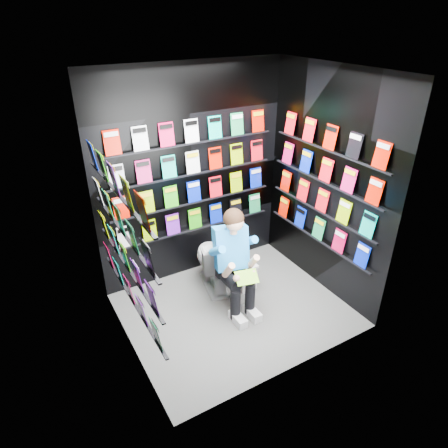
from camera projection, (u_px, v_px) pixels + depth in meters
floor at (234, 310)px, 4.61m from camera, size 2.40×2.40×0.00m
ceiling at (238, 71)px, 3.37m from camera, size 2.40×2.40×0.00m
wall_back at (192, 177)px, 4.75m from camera, size 2.40×0.04×2.60m
wall_front at (301, 256)px, 3.23m from camera, size 2.40×0.04×2.60m
wall_left at (118, 239)px, 3.46m from camera, size 0.04×2.00×2.60m
wall_right at (326, 185)px, 4.52m from camera, size 0.04×2.00×2.60m
comics_back at (193, 177)px, 4.73m from camera, size 2.10×0.06×1.37m
comics_left at (122, 238)px, 3.47m from camera, size 0.06×1.70×1.37m
comics_right at (324, 186)px, 4.50m from camera, size 0.06×1.70×1.37m
toilet at (214, 261)px, 4.84m from camera, size 0.58×0.83×0.73m
longbox at (240, 273)px, 4.98m from camera, size 0.26×0.43×0.31m
longbox_lid at (240, 262)px, 4.90m from camera, size 0.28×0.45×0.03m
reader at (230, 248)px, 4.37m from camera, size 0.65×0.82×1.34m
held_comic at (247, 277)px, 4.19m from camera, size 0.27×0.19×0.10m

